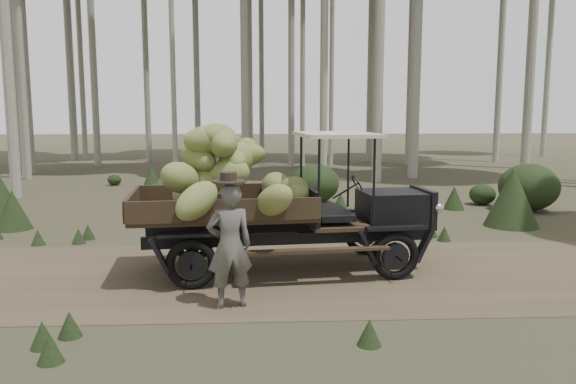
{
  "coord_description": "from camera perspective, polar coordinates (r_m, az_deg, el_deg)",
  "views": [
    {
      "loc": [
        0.06,
        -8.46,
        2.5
      ],
      "look_at": [
        0.49,
        0.27,
        1.27
      ],
      "focal_mm": 35.0,
      "sensor_mm": 36.0,
      "label": 1
    }
  ],
  "objects": [
    {
      "name": "ground",
      "position": [
        8.82,
        -3.12,
        -8.45
      ],
      "size": [
        120.0,
        120.0,
        0.0
      ],
      "primitive_type": "plane",
      "color": "#473D2B",
      "rests_on": "ground"
    },
    {
      "name": "dirt_track",
      "position": [
        8.82,
        -3.12,
        -8.42
      ],
      "size": [
        70.0,
        4.0,
        0.01
      ],
      "primitive_type": "cube",
      "color": "brown",
      "rests_on": "ground"
    },
    {
      "name": "banana_truck",
      "position": [
        8.72,
        -3.0,
        0.62
      ],
      "size": [
        4.94,
        2.58,
        2.4
      ],
      "rotation": [
        0.0,
        0.0,
        0.11
      ],
      "color": "black",
      "rests_on": "ground"
    },
    {
      "name": "farmer",
      "position": [
        7.25,
        -5.96,
        -5.3
      ],
      "size": [
        0.67,
        0.53,
        1.76
      ],
      "rotation": [
        0.0,
        0.0,
        3.41
      ],
      "color": "#52504B",
      "rests_on": "ground"
    },
    {
      "name": "undergrowth",
      "position": [
        8.02,
        -2.43,
        -6.05
      ],
      "size": [
        19.63,
        22.4,
        1.31
      ],
      "color": "#233319",
      "rests_on": "ground"
    }
  ]
}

